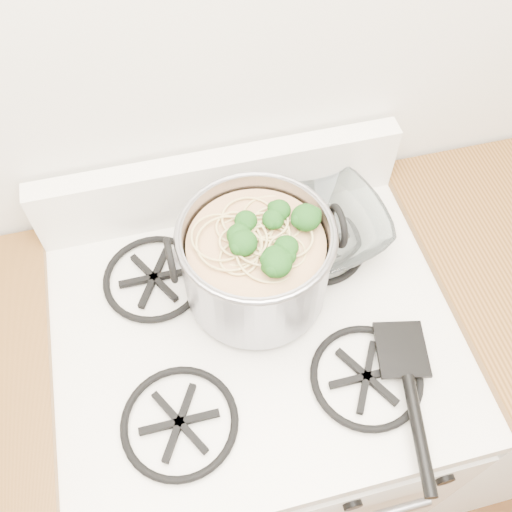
% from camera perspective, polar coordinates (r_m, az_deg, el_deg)
% --- Properties ---
extents(gas_range, '(0.76, 0.66, 0.92)m').
position_cam_1_polar(gas_range, '(1.53, -0.07, -15.13)').
color(gas_range, white).
rests_on(gas_range, ground).
extents(counter_left, '(0.25, 0.65, 0.92)m').
position_cam_1_polar(counter_left, '(1.55, -19.55, -18.19)').
color(counter_left, silver).
rests_on(counter_left, ground).
extents(stock_pot, '(0.31, 0.28, 0.19)m').
position_cam_1_polar(stock_pot, '(1.04, 0.00, -0.54)').
color(stock_pot, gray).
rests_on(stock_pot, gas_range).
extents(spatula, '(0.35, 0.36, 0.02)m').
position_cam_1_polar(spatula, '(1.07, 14.42, -8.88)').
color(spatula, black).
rests_on(spatula, gas_range).
extents(glass_bowl, '(0.12, 0.12, 0.03)m').
position_cam_1_polar(glass_bowl, '(1.18, 6.24, 2.59)').
color(glass_bowl, white).
rests_on(glass_bowl, gas_range).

